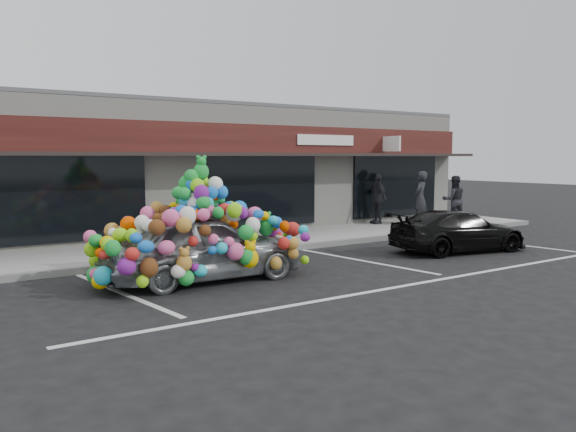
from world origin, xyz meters
TOP-DOWN VIEW (x-y plane):
  - ground at (0.00, 0.00)m, footprint 90.00×90.00m
  - shop_building at (0.00, 8.44)m, footprint 24.00×7.20m
  - sidewalk at (0.00, 4.00)m, footprint 26.00×3.00m
  - kerb at (0.00, 2.50)m, footprint 26.00×0.18m
  - parking_stripe_left at (-3.20, 0.20)m, footprint 0.73×4.37m
  - parking_stripe_mid at (2.80, 0.20)m, footprint 0.73×4.37m
  - parking_stripe_right at (8.20, 0.20)m, footprint 0.73×4.37m
  - lane_line at (2.00, -2.30)m, footprint 14.00×0.12m
  - toy_car at (-1.45, 0.38)m, footprint 3.01×4.47m
  - black_sedan at (5.88, -0.13)m, footprint 2.29×4.13m
  - pedestrian_a at (8.66, 3.88)m, footprint 0.83×0.71m
  - pedestrian_b at (9.73, 3.26)m, footprint 1.07×1.00m
  - pedestrian_c at (7.60, 4.98)m, footprint 1.13×0.60m

SIDE VIEW (x-z plane):
  - ground at x=0.00m, z-range 0.00..0.00m
  - parking_stripe_left at x=-3.20m, z-range 0.00..0.01m
  - parking_stripe_mid at x=2.80m, z-range 0.00..0.01m
  - parking_stripe_right at x=8.20m, z-range 0.00..0.01m
  - lane_line at x=2.00m, z-range 0.00..0.01m
  - sidewalk at x=0.00m, z-range 0.00..0.15m
  - kerb at x=0.00m, z-range -0.01..0.15m
  - black_sedan at x=5.88m, z-range 0.00..1.13m
  - toy_car at x=-1.45m, z-range -0.41..2.16m
  - pedestrian_b at x=9.73m, z-range 0.15..1.91m
  - pedestrian_c at x=7.60m, z-range 0.15..1.98m
  - pedestrian_a at x=8.66m, z-range 0.15..2.07m
  - shop_building at x=0.00m, z-range 0.01..4.32m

